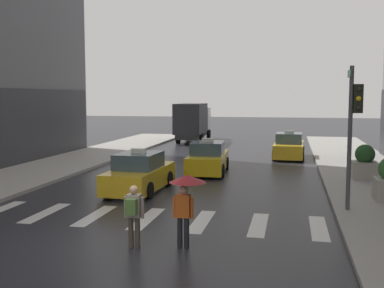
{
  "coord_description": "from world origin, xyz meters",
  "views": [
    {
      "loc": [
        4.52,
        -11.39,
        3.94
      ],
      "look_at": [
        0.44,
        8.0,
        1.95
      ],
      "focal_mm": 44.21,
      "sensor_mm": 36.0,
      "label": 1
    }
  ],
  "objects_px": {
    "pedestrian_with_umbrella": "(186,191)",
    "pedestrian_with_backpack": "(134,212)",
    "traffic_light_pole": "(354,117)",
    "taxi_third": "(289,147)",
    "planter_mid_block": "(365,163)",
    "taxi_lead": "(140,174)",
    "taxi_second": "(208,159)",
    "box_truck": "(193,121)"
  },
  "relations": [
    {
      "from": "taxi_lead",
      "to": "pedestrian_with_backpack",
      "type": "bearing_deg",
      "value": -72.96
    },
    {
      "from": "planter_mid_block",
      "to": "box_truck",
      "type": "bearing_deg",
      "value": 123.98
    },
    {
      "from": "pedestrian_with_umbrella",
      "to": "planter_mid_block",
      "type": "height_order",
      "value": "pedestrian_with_umbrella"
    },
    {
      "from": "traffic_light_pole",
      "to": "taxi_lead",
      "type": "height_order",
      "value": "traffic_light_pole"
    },
    {
      "from": "box_truck",
      "to": "taxi_lead",
      "type": "bearing_deg",
      "value": -84.06
    },
    {
      "from": "taxi_third",
      "to": "pedestrian_with_backpack",
      "type": "xyz_separation_m",
      "value": [
        -3.84,
        -19.4,
        0.25
      ]
    },
    {
      "from": "box_truck",
      "to": "pedestrian_with_backpack",
      "type": "relative_size",
      "value": 4.61
    },
    {
      "from": "taxi_lead",
      "to": "taxi_third",
      "type": "xyz_separation_m",
      "value": [
        6.04,
        12.22,
        0.0
      ]
    },
    {
      "from": "traffic_light_pole",
      "to": "box_truck",
      "type": "relative_size",
      "value": 0.63
    },
    {
      "from": "taxi_second",
      "to": "pedestrian_with_backpack",
      "type": "bearing_deg",
      "value": -88.88
    },
    {
      "from": "box_truck",
      "to": "planter_mid_block",
      "type": "height_order",
      "value": "box_truck"
    },
    {
      "from": "taxi_lead",
      "to": "taxi_third",
      "type": "bearing_deg",
      "value": 63.67
    },
    {
      "from": "taxi_second",
      "to": "taxi_third",
      "type": "relative_size",
      "value": 1.01
    },
    {
      "from": "taxi_second",
      "to": "taxi_third",
      "type": "height_order",
      "value": "same"
    },
    {
      "from": "taxi_second",
      "to": "taxi_third",
      "type": "bearing_deg",
      "value": 59.22
    },
    {
      "from": "taxi_lead",
      "to": "taxi_second",
      "type": "bearing_deg",
      "value": 69.92
    },
    {
      "from": "taxi_third",
      "to": "pedestrian_with_umbrella",
      "type": "distance_m",
      "value": 19.29
    },
    {
      "from": "taxi_lead",
      "to": "pedestrian_with_backpack",
      "type": "distance_m",
      "value": 7.51
    },
    {
      "from": "pedestrian_with_umbrella",
      "to": "taxi_third",
      "type": "bearing_deg",
      "value": 82.52
    },
    {
      "from": "pedestrian_with_umbrella",
      "to": "pedestrian_with_backpack",
      "type": "xyz_separation_m",
      "value": [
        -1.33,
        -0.28,
        -0.54
      ]
    },
    {
      "from": "traffic_light_pole",
      "to": "taxi_third",
      "type": "distance_m",
      "value": 14.82
    },
    {
      "from": "box_truck",
      "to": "planter_mid_block",
      "type": "xyz_separation_m",
      "value": [
        11.78,
        -17.48,
        -0.98
      ]
    },
    {
      "from": "taxi_second",
      "to": "taxi_third",
      "type": "distance_m",
      "value": 7.99
    },
    {
      "from": "box_truck",
      "to": "taxi_third",
      "type": "bearing_deg",
      "value": -48.72
    },
    {
      "from": "traffic_light_pole",
      "to": "pedestrian_with_backpack",
      "type": "height_order",
      "value": "traffic_light_pole"
    },
    {
      "from": "traffic_light_pole",
      "to": "taxi_third",
      "type": "height_order",
      "value": "traffic_light_pole"
    },
    {
      "from": "traffic_light_pole",
      "to": "pedestrian_with_backpack",
      "type": "relative_size",
      "value": 2.91
    },
    {
      "from": "planter_mid_block",
      "to": "pedestrian_with_umbrella",
      "type": "bearing_deg",
      "value": -118.36
    },
    {
      "from": "traffic_light_pole",
      "to": "taxi_second",
      "type": "height_order",
      "value": "traffic_light_pole"
    },
    {
      "from": "taxi_second",
      "to": "pedestrian_with_umbrella",
      "type": "xyz_separation_m",
      "value": [
        1.58,
        -12.25,
        0.79
      ]
    },
    {
      "from": "taxi_third",
      "to": "pedestrian_with_backpack",
      "type": "bearing_deg",
      "value": -101.21
    },
    {
      "from": "box_truck",
      "to": "pedestrian_with_umbrella",
      "type": "bearing_deg",
      "value": -78.54
    },
    {
      "from": "pedestrian_with_umbrella",
      "to": "pedestrian_with_backpack",
      "type": "height_order",
      "value": "pedestrian_with_umbrella"
    },
    {
      "from": "taxi_third",
      "to": "planter_mid_block",
      "type": "bearing_deg",
      "value": -66.57
    },
    {
      "from": "taxi_lead",
      "to": "taxi_third",
      "type": "height_order",
      "value": "same"
    },
    {
      "from": "taxi_second",
      "to": "taxi_lead",
      "type": "bearing_deg",
      "value": -110.08
    },
    {
      "from": "taxi_lead",
      "to": "taxi_third",
      "type": "distance_m",
      "value": 13.63
    },
    {
      "from": "taxi_second",
      "to": "pedestrian_with_backpack",
      "type": "xyz_separation_m",
      "value": [
        0.25,
        -12.53,
        0.25
      ]
    },
    {
      "from": "pedestrian_with_backpack",
      "to": "taxi_second",
      "type": "bearing_deg",
      "value": 91.12
    },
    {
      "from": "taxi_lead",
      "to": "pedestrian_with_umbrella",
      "type": "distance_m",
      "value": 7.79
    },
    {
      "from": "pedestrian_with_umbrella",
      "to": "planter_mid_block",
      "type": "relative_size",
      "value": 1.21
    },
    {
      "from": "box_truck",
      "to": "pedestrian_with_umbrella",
      "type": "height_order",
      "value": "box_truck"
    }
  ]
}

